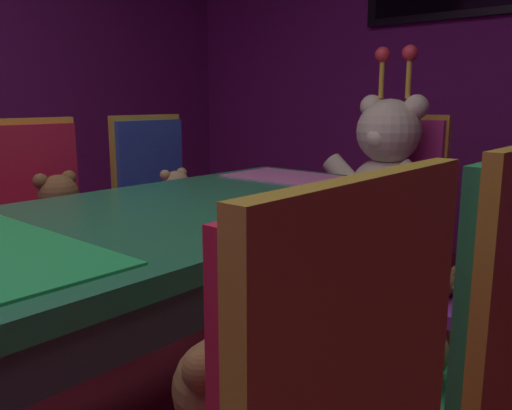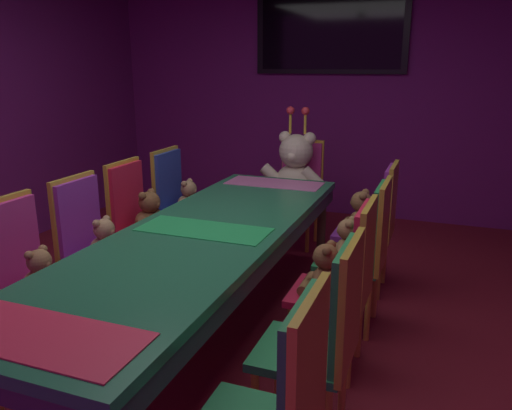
{
  "view_description": "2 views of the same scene",
  "coord_description": "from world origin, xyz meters",
  "px_view_note": "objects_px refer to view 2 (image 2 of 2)",
  "views": [
    {
      "loc": [
        1.2,
        -0.45,
        1.06
      ],
      "look_at": [
        0.05,
        0.87,
        0.71
      ],
      "focal_mm": 37.13,
      "sensor_mm": 36.0,
      "label": 1
    },
    {
      "loc": [
        1.27,
        -2.5,
        1.66
      ],
      "look_at": [
        -0.05,
        0.98,
        0.63
      ],
      "focal_mm": 35.5,
      "sensor_mm": 36.0,
      "label": 2
    }
  ],
  "objects_px": {
    "chair_left_2": "(87,236)",
    "chair_right_2": "(351,272)",
    "chair_left_4": "(175,194)",
    "teddy_right_2": "(325,271)",
    "chair_right_4": "(380,215)",
    "wall_tv": "(330,28)",
    "teddy_left_2": "(106,241)",
    "teddy_left_1": "(41,275)",
    "chair_right_3": "(370,241)",
    "teddy_right_4": "(360,214)",
    "chair_right_0": "(285,400)",
    "banquet_table": "(204,244)",
    "teddy_left_3": "(151,215)",
    "throne_chair": "(300,181)",
    "teddy_left_4": "(189,198)",
    "chair_right_1": "(331,326)",
    "chair_left_3": "(134,213)",
    "king_teddy_bear": "(295,171)",
    "teddy_right_3": "(347,242)",
    "chair_left_1": "(20,267)"
  },
  "relations": [
    {
      "from": "teddy_left_1",
      "to": "teddy_right_4",
      "type": "bearing_deg",
      "value": 50.06
    },
    {
      "from": "teddy_left_1",
      "to": "chair_left_4",
      "type": "height_order",
      "value": "chair_left_4"
    },
    {
      "from": "chair_left_3",
      "to": "teddy_left_4",
      "type": "xyz_separation_m",
      "value": [
        0.15,
        0.59,
        -0.02
      ]
    },
    {
      "from": "teddy_left_4",
      "to": "chair_left_4",
      "type": "bearing_deg",
      "value": -180.0
    },
    {
      "from": "chair_right_2",
      "to": "wall_tv",
      "type": "height_order",
      "value": "wall_tv"
    },
    {
      "from": "teddy_left_2",
      "to": "chair_right_2",
      "type": "xyz_separation_m",
      "value": [
        1.57,
        0.01,
        0.02
      ]
    },
    {
      "from": "chair_left_4",
      "to": "chair_left_1",
      "type": "bearing_deg",
      "value": -89.51
    },
    {
      "from": "chair_left_2",
      "to": "chair_right_4",
      "type": "height_order",
      "value": "same"
    },
    {
      "from": "teddy_left_2",
      "to": "teddy_right_2",
      "type": "bearing_deg",
      "value": 0.43
    },
    {
      "from": "chair_left_2",
      "to": "wall_tv",
      "type": "distance_m",
      "value": 3.52
    },
    {
      "from": "chair_right_4",
      "to": "king_teddy_bear",
      "type": "bearing_deg",
      "value": -40.0
    },
    {
      "from": "chair_left_1",
      "to": "chair_right_3",
      "type": "height_order",
      "value": "same"
    },
    {
      "from": "teddy_left_1",
      "to": "chair_right_3",
      "type": "bearing_deg",
      "value": 34.79
    },
    {
      "from": "teddy_left_4",
      "to": "king_teddy_bear",
      "type": "relative_size",
      "value": 0.34
    },
    {
      "from": "chair_left_2",
      "to": "chair_left_4",
      "type": "xyz_separation_m",
      "value": [
        -0.01,
        1.16,
        0.0
      ]
    },
    {
      "from": "teddy_left_3",
      "to": "throne_chair",
      "type": "height_order",
      "value": "throne_chair"
    },
    {
      "from": "teddy_left_2",
      "to": "teddy_left_3",
      "type": "xyz_separation_m",
      "value": [
        -0.02,
        0.56,
        0.02
      ]
    },
    {
      "from": "chair_right_4",
      "to": "wall_tv",
      "type": "relative_size",
      "value": 0.6
    },
    {
      "from": "banquet_table",
      "to": "teddy_right_3",
      "type": "bearing_deg",
      "value": 36.94
    },
    {
      "from": "teddy_left_3",
      "to": "chair_right_4",
      "type": "distance_m",
      "value": 1.7
    },
    {
      "from": "chair_right_1",
      "to": "teddy_right_3",
      "type": "relative_size",
      "value": 3.39
    },
    {
      "from": "teddy_left_4",
      "to": "teddy_right_2",
      "type": "distance_m",
      "value": 1.84
    },
    {
      "from": "teddy_right_2",
      "to": "throne_chair",
      "type": "height_order",
      "value": "throne_chair"
    },
    {
      "from": "chair_right_0",
      "to": "teddy_right_4",
      "type": "relative_size",
      "value": 2.95
    },
    {
      "from": "chair_left_4",
      "to": "teddy_right_2",
      "type": "relative_size",
      "value": 3.28
    },
    {
      "from": "banquet_table",
      "to": "chair_left_4",
      "type": "distance_m",
      "value": 1.46
    },
    {
      "from": "teddy_left_2",
      "to": "teddy_left_4",
      "type": "height_order",
      "value": "teddy_left_4"
    },
    {
      "from": "teddy_left_1",
      "to": "chair_left_2",
      "type": "height_order",
      "value": "chair_left_2"
    },
    {
      "from": "chair_right_1",
      "to": "chair_right_4",
      "type": "distance_m",
      "value": 1.74
    },
    {
      "from": "teddy_left_2",
      "to": "chair_left_4",
      "type": "bearing_deg",
      "value": 97.48
    },
    {
      "from": "teddy_right_3",
      "to": "teddy_right_4",
      "type": "height_order",
      "value": "teddy_right_4"
    },
    {
      "from": "banquet_table",
      "to": "chair_left_3",
      "type": "relative_size",
      "value": 3.06
    },
    {
      "from": "teddy_left_4",
      "to": "throne_chair",
      "type": "relative_size",
      "value": 0.3
    },
    {
      "from": "chair_right_1",
      "to": "chair_left_3",
      "type": "bearing_deg",
      "value": -33.52
    },
    {
      "from": "chair_left_3",
      "to": "king_teddy_bear",
      "type": "bearing_deg",
      "value": 56.11
    },
    {
      "from": "chair_right_1",
      "to": "wall_tv",
      "type": "relative_size",
      "value": 0.6
    },
    {
      "from": "chair_left_1",
      "to": "chair_right_1",
      "type": "xyz_separation_m",
      "value": [
        1.73,
        -0.04,
        0.0
      ]
    },
    {
      "from": "chair_left_4",
      "to": "teddy_right_4",
      "type": "relative_size",
      "value": 2.95
    },
    {
      "from": "chair_left_4",
      "to": "teddy_left_4",
      "type": "bearing_deg",
      "value": 0.0
    },
    {
      "from": "chair_left_2",
      "to": "teddy_left_2",
      "type": "bearing_deg",
      "value": -0.0
    },
    {
      "from": "teddy_right_4",
      "to": "banquet_table",
      "type": "bearing_deg",
      "value": 58.09
    },
    {
      "from": "teddy_right_4",
      "to": "teddy_left_4",
      "type": "bearing_deg",
      "value": -0.68
    },
    {
      "from": "teddy_left_3",
      "to": "teddy_right_3",
      "type": "height_order",
      "value": "teddy_left_3"
    },
    {
      "from": "teddy_left_2",
      "to": "chair_right_4",
      "type": "xyz_separation_m",
      "value": [
        1.58,
        1.14,
        0.02
      ]
    },
    {
      "from": "chair_left_3",
      "to": "chair_right_0",
      "type": "relative_size",
      "value": 1.0
    },
    {
      "from": "chair_left_1",
      "to": "chair_left_2",
      "type": "height_order",
      "value": "same"
    },
    {
      "from": "chair_left_1",
      "to": "king_teddy_bear",
      "type": "distance_m",
      "value": 2.58
    },
    {
      "from": "teddy_right_2",
      "to": "king_teddy_bear",
      "type": "xyz_separation_m",
      "value": [
        -0.72,
        1.86,
        0.15
      ]
    },
    {
      "from": "teddy_right_2",
      "to": "teddy_right_3",
      "type": "relative_size",
      "value": 1.03
    },
    {
      "from": "chair_left_2",
      "to": "chair_right_2",
      "type": "bearing_deg",
      "value": 0.36
    }
  ]
}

